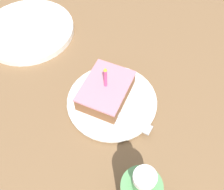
# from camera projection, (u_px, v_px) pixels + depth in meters

# --- Properties ---
(ground_plane) EXTENTS (2.40, 2.40, 0.04)m
(ground_plane) POSITION_uv_depth(u_px,v_px,m) (112.00, 116.00, 0.65)
(ground_plane) COLOR brown
(ground_plane) RESTS_ON ground
(plate) EXTENTS (0.22, 0.22, 0.01)m
(plate) POSITION_uv_depth(u_px,v_px,m) (112.00, 101.00, 0.64)
(plate) COLOR white
(plate) RESTS_ON ground_plane
(cake_slice) EXTENTS (0.10, 0.13, 0.10)m
(cake_slice) POSITION_uv_depth(u_px,v_px,m) (106.00, 90.00, 0.62)
(cake_slice) COLOR brown
(cake_slice) RESTS_ON plate
(fork) EXTENTS (0.19, 0.04, 0.00)m
(fork) POSITION_uv_depth(u_px,v_px,m) (120.00, 116.00, 0.60)
(fork) COLOR #B2B2B7
(fork) RESTS_ON plate
(side_plate) EXTENTS (0.27, 0.27, 0.02)m
(side_plate) POSITION_uv_depth(u_px,v_px,m) (28.00, 30.00, 0.78)
(side_plate) COLOR white
(side_plate) RESTS_ON ground_plane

